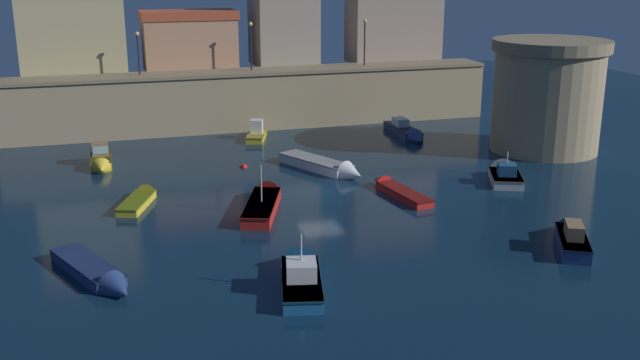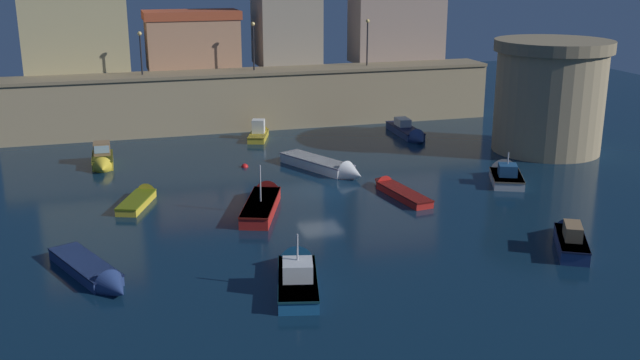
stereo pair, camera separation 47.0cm
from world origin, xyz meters
TOP-DOWN VIEW (x-y plane):
  - ground_plane at (0.00, 0.00)m, footprint 100.35×100.35m
  - quay_wall at (0.00, 18.45)m, footprint 39.89×3.74m
  - old_town_backdrop at (-0.81, 22.30)m, footprint 35.95×5.36m
  - fortress_tower at (18.49, 4.74)m, footprint 8.27×8.27m
  - quay_lamp_0 at (-9.14, 18.45)m, footprint 0.32×0.32m
  - quay_lamp_1 at (-0.24, 18.45)m, footprint 0.32×0.32m
  - quay_lamp_2 at (9.52, 18.45)m, footprint 0.32×0.32m
  - moored_boat_0 at (-10.54, 0.79)m, footprint 2.80×4.89m
  - moored_boat_1 at (-12.58, 9.15)m, footprint 1.42×4.18m
  - moored_boat_2 at (10.64, 11.51)m, footprint 1.66×6.53m
  - moored_boat_3 at (9.11, -12.10)m, footprint 3.51×5.02m
  - moored_boat_4 at (-4.66, -12.32)m, footprint 2.96×6.25m
  - moored_boat_5 at (-0.72, 14.60)m, footprint 2.53×4.37m
  - moored_boat_6 at (-3.97, -2.15)m, footprint 3.77×6.97m
  - moored_boat_7 at (1.61, 3.77)m, footprint 4.52×7.07m
  - moored_boat_8 at (11.82, -1.21)m, footprint 3.34×4.67m
  - moored_boat_9 at (4.11, -1.84)m, footprint 1.96×6.01m
  - moored_boat_10 at (-13.07, -9.79)m, footprint 3.81×6.40m
  - mooring_buoy_0 at (-3.43, 6.43)m, footprint 0.47×0.47m

SIDE VIEW (x-z plane):
  - ground_plane at x=0.00m, z-range 0.00..0.00m
  - mooring_buoy_0 at x=-3.43m, z-range -0.24..0.24m
  - moored_boat_9 at x=4.11m, z-range -0.29..0.78m
  - moored_boat_0 at x=-10.54m, z-range -0.31..0.81m
  - moored_boat_10 at x=-13.07m, z-range -0.37..0.93m
  - moored_boat_7 at x=1.61m, z-range -0.39..1.10m
  - moored_boat_2 at x=10.64m, z-range -0.42..1.15m
  - moored_boat_6 at x=-3.97m, z-range -1.19..1.94m
  - moored_boat_8 at x=11.82m, z-range -0.91..1.67m
  - moored_boat_4 at x=-4.66m, z-range -1.08..1.90m
  - moored_boat_5 at x=-0.72m, z-range -0.52..1.34m
  - moored_boat_3 at x=9.11m, z-range -0.37..1.28m
  - moored_boat_1 at x=-12.58m, z-range -0.43..1.40m
  - quay_wall at x=0.00m, z-range 0.01..4.75m
  - fortress_tower at x=18.49m, z-range 0.06..8.05m
  - quay_lamp_0 at x=-9.14m, z-range 5.30..8.63m
  - quay_lamp_1 at x=-0.24m, z-range 5.33..9.19m
  - quay_lamp_2 at x=9.52m, z-range 5.33..9.21m
  - old_town_backdrop at x=-0.81m, z-range 4.04..13.25m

